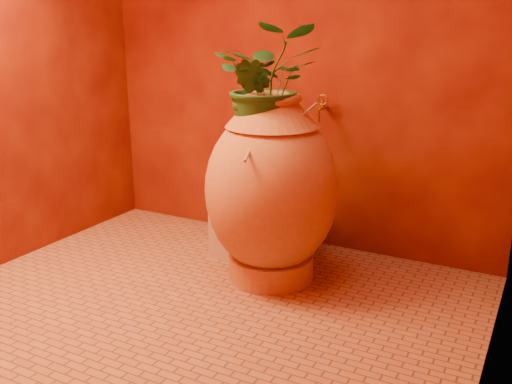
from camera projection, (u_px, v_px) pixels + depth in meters
The scene contains 10 objects.
floor at pixel (204, 304), 2.73m from camera, with size 2.50×2.50×0.00m, color brown.
wall_back at pixel (295, 31), 3.22m from camera, with size 2.50×0.02×2.50m, color #500904.
amphora at pixel (271, 190), 2.89m from camera, with size 0.73×0.73×0.97m.
stone_basin at pixel (266, 229), 3.35m from camera, with size 0.67×0.56×0.27m.
wine_bottle_a at pixel (252, 202), 3.43m from camera, with size 0.07×0.07×0.30m.
wine_bottle_b at pixel (294, 210), 3.29m from camera, with size 0.07×0.07×0.30m.
wine_bottle_c at pixel (286, 207), 3.28m from camera, with size 0.08×0.08×0.34m.
wall_tap at pixel (322, 107), 3.18m from camera, with size 0.06×0.13×0.15m.
plant_main at pixel (268, 83), 2.75m from camera, with size 0.50×0.43×0.56m, color #1B4C1D.
plant_side at pixel (252, 98), 2.72m from camera, with size 0.20×0.16×0.37m, color #1B4C1D.
Camera 1 is at (1.38, -2.06, 1.28)m, focal length 40.00 mm.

